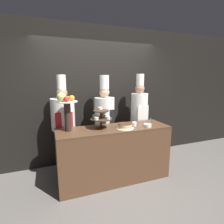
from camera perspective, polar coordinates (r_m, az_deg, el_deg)
name	(u,v)px	position (r m, az deg, el deg)	size (l,w,h in m)	color
ground_plane	(120,188)	(3.11, 2.73, -23.51)	(14.00, 14.00, 0.00)	#5B5651
wall_back	(99,96)	(3.71, -4.34, 5.33)	(10.00, 0.06, 2.80)	black
buffet_counter	(114,154)	(3.12, 0.66, -13.49)	(1.91, 0.58, 0.94)	brown
tiered_stand	(101,117)	(2.89, -3.57, -1.70)	(0.36, 0.36, 0.34)	#3D2819
fruit_pedestal	(66,107)	(2.76, -14.73, 1.61)	(0.32, 0.32, 0.61)	#2D231E
cake_round	(125,126)	(2.90, 4.25, -4.59)	(0.29, 0.29, 0.08)	white
cup_white	(134,124)	(3.06, 7.31, -3.90)	(0.07, 0.07, 0.07)	white
serving_bowl_near	(148,125)	(3.06, 11.55, -4.28)	(0.13, 0.13, 0.15)	white
chef_left	(63,123)	(3.27, -15.57, -3.55)	(0.41, 0.41, 1.82)	black
chef_center_left	(105,119)	(3.41, -2.42, -2.36)	(0.38, 0.38, 1.82)	#38332D
chef_center_right	(139,115)	(3.70, 8.84, -0.85)	(0.34, 0.34, 1.85)	#38332D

